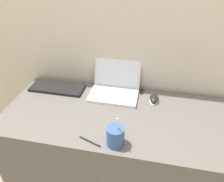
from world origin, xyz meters
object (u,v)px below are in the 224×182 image
object	(u,v)px
computer_mouse	(154,99)
laptop	(115,87)
usb_stick	(142,92)
external_keyboard	(57,88)
drink_cup	(115,136)
pen	(90,141)

from	to	relation	value
computer_mouse	laptop	bearing A→B (deg)	171.55
computer_mouse	usb_stick	size ratio (longest dim) A/B	1.82
usb_stick	laptop	bearing A→B (deg)	-165.49
computer_mouse	external_keyboard	xyz separation A→B (m)	(-0.70, 0.00, -0.01)
laptop	drink_cup	world-z (taller)	laptop
computer_mouse	usb_stick	xyz separation A→B (m)	(-0.09, 0.09, -0.01)
usb_stick	pen	size ratio (longest dim) A/B	0.46
drink_cup	external_keyboard	xyz separation A→B (m)	(-0.52, 0.44, -0.05)
external_keyboard	usb_stick	bearing A→B (deg)	8.18
drink_cup	pen	world-z (taller)	drink_cup
drink_cup	usb_stick	size ratio (longest dim) A/B	3.45
computer_mouse	pen	size ratio (longest dim) A/B	0.84
laptop	external_keyboard	world-z (taller)	laptop
drink_cup	usb_stick	distance (m)	0.53
drink_cup	computer_mouse	bearing A→B (deg)	67.39
pen	usb_stick	bearing A→B (deg)	67.19
drink_cup	external_keyboard	bearing A→B (deg)	139.97
laptop	pen	xyz separation A→B (m)	(-0.04, -0.49, -0.05)
external_keyboard	pen	distance (m)	0.59
external_keyboard	usb_stick	distance (m)	0.62
drink_cup	usb_stick	bearing A→B (deg)	80.20
computer_mouse	pen	world-z (taller)	computer_mouse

